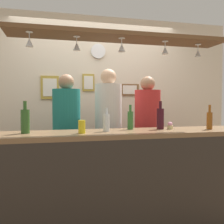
{
  "coord_description": "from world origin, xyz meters",
  "views": [
    {
      "loc": [
        -0.69,
        -2.77,
        1.3
      ],
      "look_at": [
        0.0,
        0.1,
        1.18
      ],
      "focal_mm": 40.69,
      "sensor_mm": 36.0,
      "label": 1
    }
  ],
  "objects": [
    {
      "name": "cupcake",
      "position": [
        0.55,
        -0.29,
        1.04
      ],
      "size": [
        0.06,
        0.06,
        0.08
      ],
      "color": "beige",
      "rests_on": "bar_counter"
    },
    {
      "name": "hanging_wineglass_center_left",
      "position": [
        -0.01,
        -0.35,
        1.83
      ],
      "size": [
        0.07,
        0.07,
        0.13
      ],
      "color": "silver",
      "rests_on": "overhead_glass_rack"
    },
    {
      "name": "bottle_beer_green_import",
      "position": [
        0.12,
        -0.21,
        1.11
      ],
      "size": [
        0.06,
        0.06,
        0.26
      ],
      "color": "#336B2D",
      "rests_on": "bar_counter"
    },
    {
      "name": "picture_frame_caricature",
      "position": [
        -0.7,
        1.06,
        1.51
      ],
      "size": [
        0.26,
        0.02,
        0.34
      ],
      "color": "#B29338",
      "rests_on": "back_wall"
    },
    {
      "name": "bottle_beer_amber_tall",
      "position": [
        0.95,
        -0.4,
        1.1
      ],
      "size": [
        0.06,
        0.06,
        0.26
      ],
      "color": "brown",
      "rests_on": "bar_counter"
    },
    {
      "name": "overhead_glass_rack",
      "position": [
        0.0,
        -0.3,
        1.94
      ],
      "size": [
        2.2,
        0.36,
        0.04
      ],
      "primitive_type": "cube",
      "color": "brown"
    },
    {
      "name": "bottle_wine_dark_red",
      "position": [
        0.44,
        -0.27,
        1.12
      ],
      "size": [
        0.08,
        0.08,
        0.3
      ],
      "color": "#380F19",
      "rests_on": "bar_counter"
    },
    {
      "name": "drink_can",
      "position": [
        -0.42,
        -0.43,
        1.07
      ],
      "size": [
        0.07,
        0.07,
        0.12
      ],
      "primitive_type": "cylinder",
      "color": "yellow",
      "rests_on": "bar_counter"
    },
    {
      "name": "bar_counter",
      "position": [
        0.0,
        -0.5,
        0.68
      ],
      "size": [
        2.7,
        0.55,
        1.0
      ],
      "color": "brown",
      "rests_on": "ground_plane"
    },
    {
      "name": "wall_clock",
      "position": [
        0.01,
        1.05,
        2.06
      ],
      "size": [
        0.22,
        0.03,
        0.22
      ],
      "primitive_type": "cylinder",
      "rotation": [
        1.57,
        0.0,
        0.0
      ],
      "color": "white",
      "rests_on": "back_wall"
    },
    {
      "name": "back_wall",
      "position": [
        0.0,
        1.1,
        1.3
      ],
      "size": [
        4.4,
        0.06,
        2.6
      ],
      "primitive_type": "cube",
      "color": "beige",
      "rests_on": "ground_plane"
    },
    {
      "name": "bottle_champagne_green",
      "position": [
        -0.92,
        -0.31,
        1.12
      ],
      "size": [
        0.08,
        0.08,
        0.3
      ],
      "color": "#2D5623",
      "rests_on": "bar_counter"
    },
    {
      "name": "hanging_wineglass_far_left",
      "position": [
        -0.87,
        -0.37,
        1.83
      ],
      "size": [
        0.07,
        0.07,
        0.13
      ],
      "color": "silver",
      "rests_on": "overhead_glass_rack"
    },
    {
      "name": "hanging_wineglass_left",
      "position": [
        -0.45,
        -0.31,
        1.83
      ],
      "size": [
        0.07,
        0.07,
        0.13
      ],
      "color": "silver",
      "rests_on": "overhead_glass_rack"
    },
    {
      "name": "person_right_red_shirt",
      "position": [
        0.56,
        0.39,
        0.98
      ],
      "size": [
        0.34,
        0.34,
        1.63
      ],
      "color": "#2D334C",
      "rests_on": "ground_plane"
    },
    {
      "name": "ground_plane",
      "position": [
        0.0,
        0.0,
        0.0
      ],
      "size": [
        8.0,
        8.0,
        0.0
      ],
      "primitive_type": "plane",
      "color": "brown"
    },
    {
      "name": "picture_frame_crest",
      "position": [
        -0.14,
        1.06,
        1.59
      ],
      "size": [
        0.18,
        0.02,
        0.26
      ],
      "color": "#B29338",
      "rests_on": "back_wall"
    },
    {
      "name": "bottle_soda_clear",
      "position": [
        -0.16,
        -0.34,
        1.1
      ],
      "size": [
        0.06,
        0.06,
        0.23
      ],
      "color": "silver",
      "rests_on": "bar_counter"
    },
    {
      "name": "picture_frame_lower_pair",
      "position": [
        0.52,
        1.06,
        1.49
      ],
      "size": [
        0.3,
        0.02,
        0.18
      ],
      "color": "brown",
      "rests_on": "back_wall"
    },
    {
      "name": "person_left_teal_shirt",
      "position": [
        -0.51,
        0.39,
        0.98
      ],
      "size": [
        0.34,
        0.34,
        1.63
      ],
      "color": "#2D334C",
      "rests_on": "ground_plane"
    },
    {
      "name": "hanging_wineglass_center",
      "position": [
        0.46,
        -0.33,
        1.83
      ],
      "size": [
        0.07,
        0.07,
        0.13
      ],
      "color": "silver",
      "rests_on": "overhead_glass_rack"
    },
    {
      "name": "person_middle_white_patterned_shirt",
      "position": [
        0.02,
        0.39,
        1.04
      ],
      "size": [
        0.34,
        0.34,
        1.71
      ],
      "color": "#2D334C",
      "rests_on": "ground_plane"
    },
    {
      "name": "hanging_wineglass_center_right",
      "position": [
        0.87,
        -0.28,
        1.83
      ],
      "size": [
        0.07,
        0.07,
        0.13
      ],
      "color": "silver",
      "rests_on": "overhead_glass_rack"
    }
  ]
}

